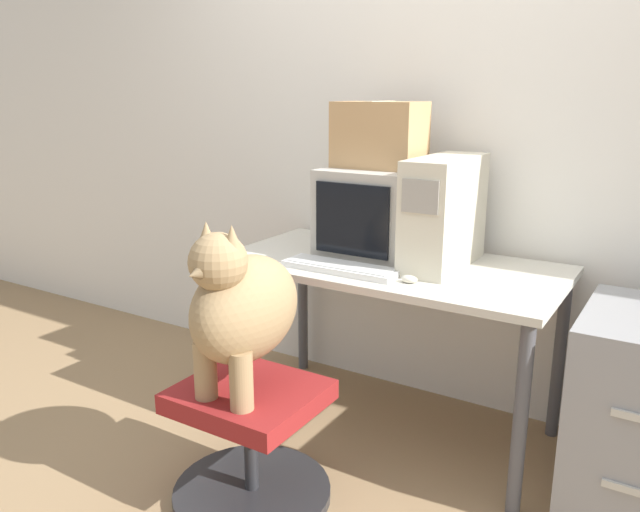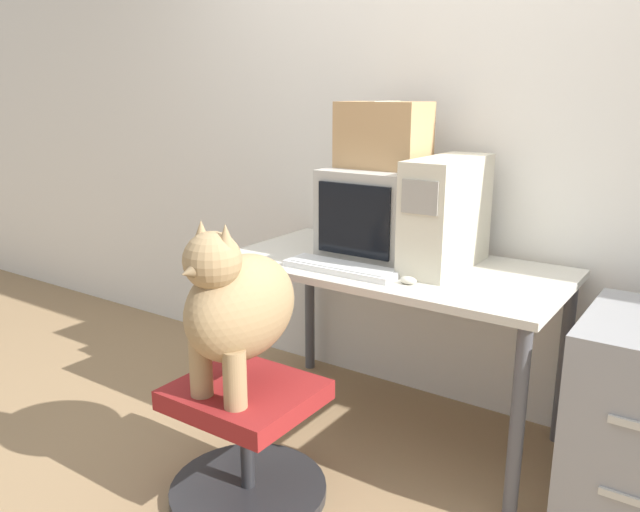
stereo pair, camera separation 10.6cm
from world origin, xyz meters
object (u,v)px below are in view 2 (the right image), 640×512
keyboard (342,268)px  dog (236,304)px  crt_monitor (381,212)px  pc_tower (447,213)px  cardboard_box (383,135)px  office_chair (247,442)px

keyboard → dog: dog is taller
crt_monitor → pc_tower: pc_tower is taller
dog → pc_tower: bearing=64.7°
pc_tower → keyboard: bearing=-137.4°
crt_monitor → cardboard_box: size_ratio=1.28×
crt_monitor → pc_tower: bearing=-7.6°
keyboard → office_chair: keyboard is taller
crt_monitor → pc_tower: 0.32m
keyboard → dog: 0.54m
pc_tower → cardboard_box: bearing=171.7°
cardboard_box → pc_tower: bearing=-8.3°
keyboard → office_chair: size_ratio=0.83×
crt_monitor → cardboard_box: bearing=90.0°
crt_monitor → office_chair: crt_monitor is taller
keyboard → cardboard_box: size_ratio=1.31×
office_chair → dog: size_ratio=0.95×
office_chair → cardboard_box: 1.33m
cardboard_box → dog: bearing=-94.4°
office_chair → cardboard_box: (0.07, 0.83, 1.03)m
keyboard → crt_monitor: bearing=91.7°
crt_monitor → keyboard: 0.37m
pc_tower → crt_monitor: bearing=172.4°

